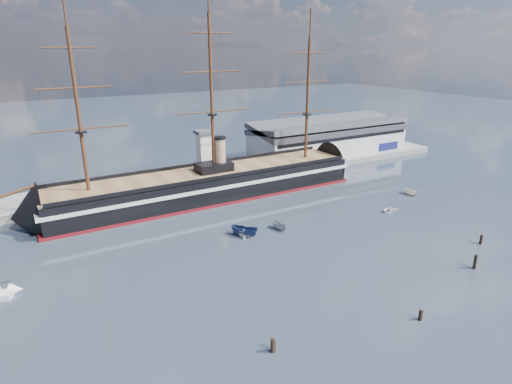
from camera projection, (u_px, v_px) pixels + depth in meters
ground at (247, 220)px, 107.80m from camera, size 600.00×600.00×0.00m
quay at (222, 178)px, 142.04m from camera, size 180.00×18.00×2.00m
warehouse at (329, 137)px, 165.28m from camera, size 63.00×21.00×11.60m
quay_tower at (205, 154)px, 133.12m from camera, size 5.00×5.00×15.00m
warship at (202, 186)px, 121.26m from camera, size 112.96×17.19×53.94m
motorboat_a at (245, 236)px, 98.56m from camera, size 7.90×6.94×3.10m
motorboat_c at (279, 230)px, 102.03m from camera, size 5.77×2.76×2.22m
motorboat_d at (245, 237)px, 98.16m from camera, size 6.28×6.67×2.35m
motorboat_e at (391, 212)px, 113.24m from camera, size 1.98×3.20×1.39m
motorboat_f at (411, 195)px, 125.63m from camera, size 5.75×2.13×2.30m
piling_near_left at (273, 352)px, 61.38m from camera, size 0.64×0.64×3.03m
piling_near_mid at (420, 320)px, 68.51m from camera, size 0.64×0.64×2.61m
piling_near_right at (474, 269)px, 84.31m from camera, size 0.64×0.64×3.76m
piling_far_right at (480, 244)px, 94.73m from camera, size 0.64×0.64×2.95m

